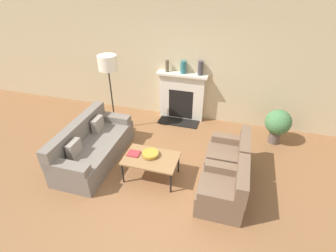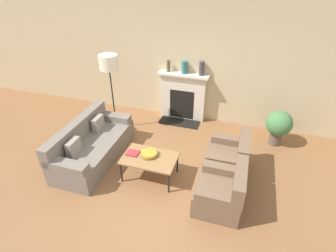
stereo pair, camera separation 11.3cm
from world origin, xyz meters
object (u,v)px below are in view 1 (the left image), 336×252
armchair_near (224,190)px  mantel_vase_center_left (183,67)px  book (134,154)px  bowl (150,154)px  armchair_far (229,157)px  potted_plant (278,124)px  coffee_table (151,159)px  couch (92,147)px  mantel_vase_left (167,66)px  fireplace (182,97)px  floor_lamp (108,69)px  mantel_vase_center_right (201,68)px

armchair_near → mantel_vase_center_left: mantel_vase_center_left is taller
book → bowl: bearing=8.3°
armchair_far → mantel_vase_center_left: mantel_vase_center_left is taller
bowl → potted_plant: size_ratio=0.37×
coffee_table → potted_plant: (2.25, 1.81, 0.06)m
coffee_table → bowl: (-0.03, 0.05, 0.08)m
couch → coffee_table: (1.30, -0.17, 0.12)m
mantel_vase_left → potted_plant: size_ratio=0.35×
couch → book: size_ratio=8.60×
fireplace → mantel_vase_left: size_ratio=4.43×
coffee_table → floor_lamp: floor_lamp is taller
mantel_vase_left → mantel_vase_center_right: bearing=0.0°
coffee_table → mantel_vase_left: (-0.37, 2.32, 0.91)m
floor_lamp → potted_plant: size_ratio=2.25×
potted_plant → fireplace: bearing=167.5°
mantel_vase_center_left → book: bearing=-98.9°
armchair_near → couch: bearing=-99.6°
mantel_vase_left → couch: bearing=-113.5°
coffee_table → mantel_vase_center_left: bearing=89.4°
armchair_near → fireplace: bearing=-152.7°
fireplace → armchair_far: fireplace is taller
floor_lamp → bowl: bearing=-43.7°
armchair_far → fireplace: bearing=-141.8°
armchair_far → bowl: armchair_far is taller
coffee_table → armchair_far: bearing=24.5°
coffee_table → mantel_vase_left: size_ratio=3.52×
couch → floor_lamp: bearing=4.4°
armchair_far → floor_lamp: 3.08m
book → floor_lamp: bearing=128.8°
coffee_table → book: bearing=177.9°
potted_plant → floor_lamp: bearing=-173.0°
armchair_far → mantel_vase_center_right: (-0.91, 1.71, 1.06)m
armchair_near → book: bearing=-99.8°
mantel_vase_center_right → mantel_vase_left: bearing=180.0°
fireplace → potted_plant: 2.30m
mantel_vase_left → armchair_far: bearing=-44.9°
floor_lamp → potted_plant: floor_lamp is taller
armchair_near → mantel_vase_left: 3.28m
armchair_near → bowl: 1.42m
armchair_far → mantel_vase_left: mantel_vase_left is taller
coffee_table → mantel_vase_center_right: bearing=79.5°
mantel_vase_left → potted_plant: bearing=-11.0°
armchair_near → mantel_vase_center_left: size_ratio=2.93×
armchair_near → book: 1.71m
armchair_near → mantel_vase_center_left: bearing=-153.1°
coffee_table → bowl: 0.10m
bowl → mantel_vase_center_left: 2.42m
fireplace → book: fireplace is taller
armchair_near → coffee_table: 1.38m
armchair_near → bowl: bearing=-103.5°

